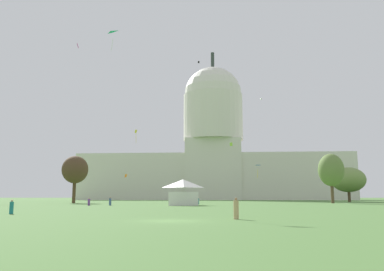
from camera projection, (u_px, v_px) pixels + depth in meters
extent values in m
plane|color=#4C7538|center=(171.00, 221.00, 29.24)|extent=(800.00, 800.00, 0.00)
cube|color=silver|center=(147.00, 177.00, 193.88)|extent=(66.21, 20.82, 22.27)
cube|color=silver|center=(281.00, 177.00, 189.15)|extent=(66.21, 20.82, 22.27)
cube|color=silver|center=(213.00, 170.00, 192.06)|extent=(26.60, 22.90, 29.38)
cylinder|color=silver|center=(213.00, 118.00, 196.11)|extent=(29.80, 29.80, 23.05)
sphere|color=silver|center=(213.00, 96.00, 197.88)|extent=(29.18, 29.18, 29.18)
cylinder|color=#2D3833|center=(213.00, 61.00, 200.78)|extent=(1.80, 1.80, 8.39)
cube|color=white|center=(183.00, 199.00, 77.73)|extent=(6.42, 5.78, 2.66)
pyramid|color=white|center=(183.00, 184.00, 78.20)|extent=(6.74, 6.07, 1.69)
cylinder|color=brown|center=(332.00, 191.00, 101.06)|extent=(0.80, 0.80, 6.08)
ellipsoid|color=olive|center=(331.00, 170.00, 101.93)|extent=(8.94, 9.05, 8.53)
cylinder|color=brown|center=(349.00, 195.00, 121.64)|extent=(0.87, 0.87, 4.62)
ellipsoid|color=olive|center=(348.00, 180.00, 122.36)|extent=(15.07, 14.80, 7.79)
cylinder|color=#4C3823|center=(74.00, 190.00, 103.08)|extent=(0.88, 0.88, 6.66)
ellipsoid|color=#4C3823|center=(75.00, 170.00, 103.93)|extent=(9.38, 9.57, 7.33)
cylinder|color=#1E757A|center=(11.00, 208.00, 40.61)|extent=(0.55, 0.55, 1.26)
sphere|color=beige|center=(12.00, 201.00, 40.73)|extent=(0.32, 0.32, 0.24)
cylinder|color=#3D5684|center=(110.00, 202.00, 76.79)|extent=(0.60, 0.60, 1.42)
sphere|color=#A37556|center=(110.00, 198.00, 76.92)|extent=(0.32, 0.32, 0.24)
cylinder|color=#703D93|center=(89.00, 202.00, 75.89)|extent=(0.62, 0.62, 1.28)
sphere|color=tan|center=(89.00, 198.00, 76.01)|extent=(0.32, 0.32, 0.24)
cylinder|color=tan|center=(236.00, 210.00, 31.42)|extent=(0.51, 0.51, 1.51)
sphere|color=#A37556|center=(236.00, 199.00, 31.55)|extent=(0.28, 0.28, 0.23)
cylinder|color=#1E757A|center=(198.00, 201.00, 88.13)|extent=(0.57, 0.57, 1.33)
sphere|color=beige|center=(198.00, 198.00, 88.25)|extent=(0.33, 0.33, 0.24)
cube|color=yellow|center=(136.00, 131.00, 106.39)|extent=(0.62, 0.77, 0.87)
cylinder|color=yellow|center=(136.00, 138.00, 106.09)|extent=(0.22, 0.40, 2.90)
pyramid|color=white|center=(262.00, 100.00, 135.51)|extent=(0.98, 1.40, 0.38)
pyramid|color=blue|center=(257.00, 166.00, 95.03)|extent=(1.48, 1.26, 0.18)
cylinder|color=yellow|center=(258.00, 174.00, 95.16)|extent=(0.20, 0.24, 2.14)
pyramid|color=teal|center=(110.00, 33.00, 61.31)|extent=(1.83, 1.37, 0.10)
cylinder|color=white|center=(112.00, 45.00, 61.26)|extent=(0.33, 0.10, 2.06)
cube|color=black|center=(199.00, 62.00, 144.75)|extent=(0.77, 0.65, 0.89)
cube|color=orange|center=(126.00, 176.00, 171.23)|extent=(1.16, 0.86, 1.43)
cube|color=#8CD133|center=(231.00, 144.00, 144.03)|extent=(1.03, 0.62, 1.43)
cube|color=#D1339E|center=(78.00, 46.00, 106.16)|extent=(0.71, 0.58, 1.38)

